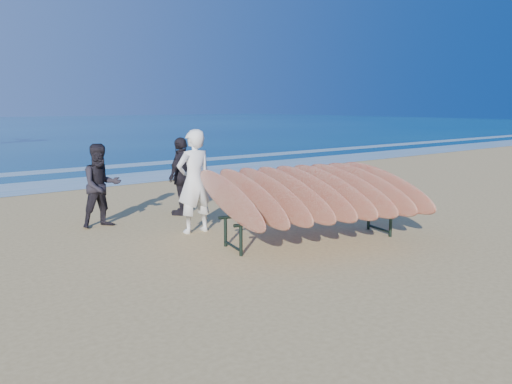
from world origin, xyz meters
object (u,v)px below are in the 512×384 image
Objects in this scene: person_white at (194,181)px; person_dark_b at (182,176)px; surfboard_rack at (312,192)px; person_dark_a at (101,186)px.

person_white is 1.15× the size of person_dark_b.
person_dark_a reaches higher than surfboard_rack.
person_dark_a is 0.97× the size of person_dark_b.
person_white is 1.73m from person_dark_b.
person_dark_b is at bearing -111.83° from person_white.
surfboard_rack is 3.49m from person_dark_b.
person_dark_b is (1.86, 0.06, 0.02)m from person_dark_a.
person_white is at bearing -51.43° from person_dark_a.
surfboard_rack is at bearing 69.06° from person_dark_b.
person_white is at bearing 136.49° from surfboard_rack.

